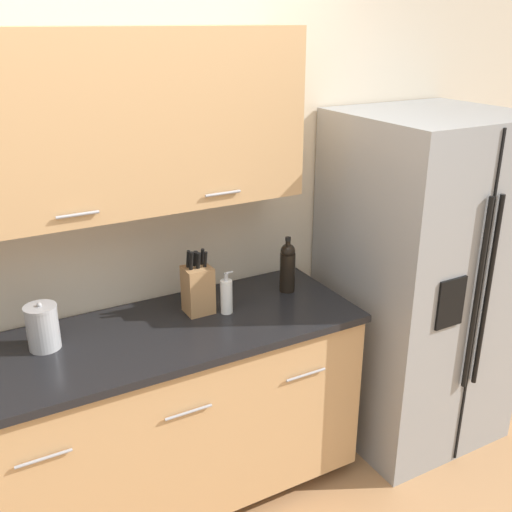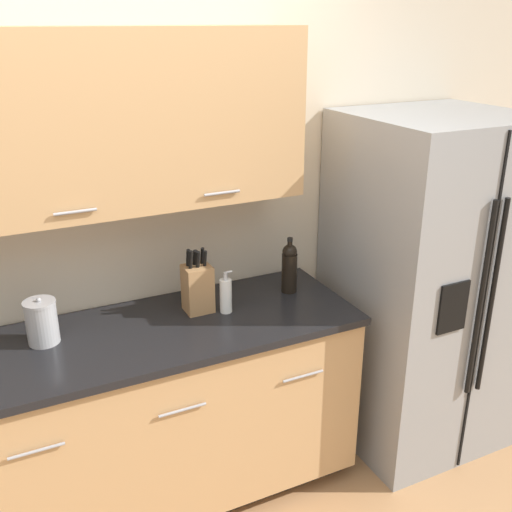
{
  "view_description": "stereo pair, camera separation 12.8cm",
  "coord_description": "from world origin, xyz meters",
  "px_view_note": "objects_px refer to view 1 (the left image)",
  "views": [
    {
      "loc": [
        -0.58,
        -1.53,
        2.17
      ],
      "look_at": [
        0.62,
        0.66,
        1.17
      ],
      "focal_mm": 42.0,
      "sensor_mm": 36.0,
      "label": 1
    },
    {
      "loc": [
        -0.47,
        -1.59,
        2.17
      ],
      "look_at": [
        0.62,
        0.66,
        1.17
      ],
      "focal_mm": 42.0,
      "sensor_mm": 36.0,
      "label": 2
    }
  ],
  "objects_px": {
    "soap_dispenser": "(226,296)",
    "refrigerator": "(418,281)",
    "wine_bottle": "(288,266)",
    "knife_block": "(198,289)",
    "steel_canister": "(43,327)"
  },
  "relations": [
    {
      "from": "steel_canister",
      "to": "wine_bottle",
      "type": "bearing_deg",
      "value": -0.33
    },
    {
      "from": "refrigerator",
      "to": "wine_bottle",
      "type": "xyz_separation_m",
      "value": [
        -0.72,
        0.16,
        0.17
      ]
    },
    {
      "from": "knife_block",
      "to": "steel_canister",
      "type": "bearing_deg",
      "value": 179.43
    },
    {
      "from": "knife_block",
      "to": "wine_bottle",
      "type": "xyz_separation_m",
      "value": [
        0.47,
        0.0,
        0.01
      ]
    },
    {
      "from": "refrigerator",
      "to": "steel_canister",
      "type": "xyz_separation_m",
      "value": [
        -1.86,
        0.16,
        0.14
      ]
    },
    {
      "from": "refrigerator",
      "to": "knife_block",
      "type": "xyz_separation_m",
      "value": [
        -1.19,
        0.16,
        0.16
      ]
    },
    {
      "from": "soap_dispenser",
      "to": "refrigerator",
      "type": "bearing_deg",
      "value": -4.74
    },
    {
      "from": "refrigerator",
      "to": "wine_bottle",
      "type": "height_order",
      "value": "refrigerator"
    },
    {
      "from": "refrigerator",
      "to": "knife_block",
      "type": "relative_size",
      "value": 5.72
    },
    {
      "from": "refrigerator",
      "to": "wine_bottle",
      "type": "relative_size",
      "value": 6.32
    },
    {
      "from": "knife_block",
      "to": "steel_canister",
      "type": "relative_size",
      "value": 1.52
    },
    {
      "from": "wine_bottle",
      "to": "steel_canister",
      "type": "height_order",
      "value": "wine_bottle"
    },
    {
      "from": "soap_dispenser",
      "to": "knife_block",
      "type": "bearing_deg",
      "value": 147.94
    },
    {
      "from": "wine_bottle",
      "to": "knife_block",
      "type": "bearing_deg",
      "value": -179.98
    },
    {
      "from": "refrigerator",
      "to": "knife_block",
      "type": "height_order",
      "value": "refrigerator"
    }
  ]
}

